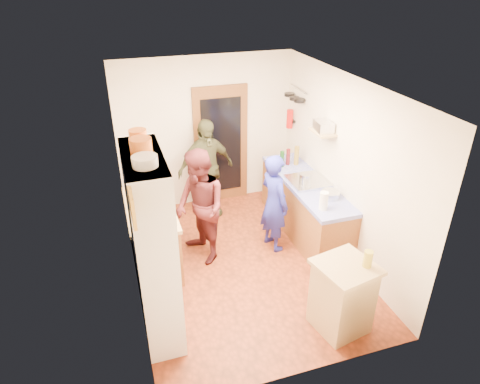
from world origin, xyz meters
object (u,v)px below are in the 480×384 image
hutch_body (153,248)px  person_left (200,206)px  island_base (342,298)px  person_back (207,169)px  person_hob (277,203)px  right_counter_base (304,209)px

hutch_body → person_left: hutch_body is taller
hutch_body → island_base: size_ratio=2.56×
hutch_body → person_back: (1.17, 2.29, -0.24)m
person_hob → person_back: size_ratio=0.88×
person_left → person_back: person_back is taller
island_base → person_left: size_ratio=0.51×
right_counter_base → person_left: (-1.70, -0.13, 0.43)m
hutch_body → island_base: bearing=-19.7°
person_back → hutch_body: bearing=-132.3°
right_counter_base → person_left: person_left is taller
person_left → island_base: bearing=18.0°
person_hob → right_counter_base: bearing=-81.5°
hutch_body → person_hob: size_ratio=1.45×
person_hob → island_base: bearing=169.3°
person_back → right_counter_base: bearing=-52.0°
island_base → person_left: bearing=122.8°
hutch_body → person_hob: hutch_body is taller
right_counter_base → person_left: 1.76m
island_base → person_hob: 1.81m
hutch_body → island_base: 2.24m
hutch_body → person_back: size_ratio=1.28×
person_hob → person_back: (-0.74, 1.24, 0.10)m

